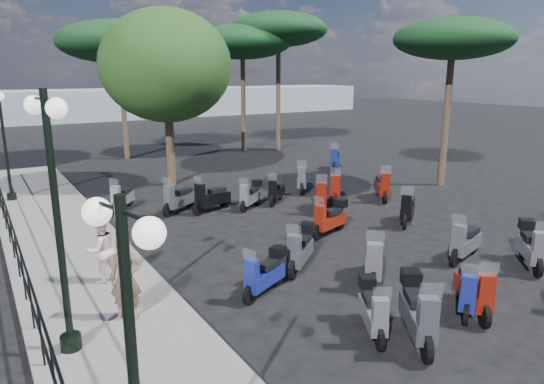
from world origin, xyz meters
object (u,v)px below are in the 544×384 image
pine_0 (242,42)px  scooter_28 (382,187)px  scooter_10 (251,196)px  scooter_15 (465,243)px  lamp_post_2 (4,138)px  scooter_16 (330,219)px  scooter_17 (276,192)px  scooter_4 (211,198)px  scooter_13 (474,292)px  scooter_3 (300,250)px  scooter_19 (532,247)px  scooter_21 (407,210)px  scooter_11 (179,200)px  scooter_31 (322,197)px  scooter_1 (418,313)px  lamp_post_0 (133,368)px  scooter_23 (302,180)px  scooter_9 (374,262)px  broadleaf_tree (166,66)px  scooter_29 (335,160)px  pine_2 (119,42)px  pine_1 (278,30)px  pedestrian_far (101,250)px  scooter_7 (469,293)px  scooter_5 (122,199)px  woman (126,279)px  pine_3 (453,40)px  scooter_8 (373,311)px  scooter_22 (335,189)px  lamp_post_1 (56,209)px

pine_0 → scooter_28: bearing=-95.0°
scooter_10 → scooter_15: (2.27, -7.27, 0.01)m
lamp_post_2 → scooter_16: size_ratio=2.54×
pine_0 → scooter_17: bearing=-113.0°
scooter_4 → scooter_13: 9.64m
scooter_15 → scooter_28: bearing=-40.8°
scooter_3 → scooter_19: 5.80m
scooter_21 → scooter_16: bearing=42.0°
scooter_16 → lamp_post_2: bearing=23.1°
scooter_11 → pine_0: bearing=-67.5°
scooter_31 → scooter_1: bearing=104.1°
lamp_post_0 → scooter_23: lamp_post_0 is taller
scooter_15 → scooter_21: (1.09, 2.99, 0.00)m
scooter_9 → broadleaf_tree: (-0.40, 12.14, 4.51)m
scooter_29 → pine_2: (-7.96, 8.74, 5.82)m
scooter_29 → pine_1: (1.04, 6.93, 6.71)m
scooter_17 → scooter_28: (3.73, -1.69, 0.07)m
pedestrian_far → scooter_7: size_ratio=1.11×
scooter_5 → pine_0: bearing=-97.1°
scooter_11 → scooter_28: size_ratio=0.99×
pedestrian_far → scooter_1: pedestrian_far is taller
woman → pine_3: 16.52m
scooter_15 → lamp_post_0: bearing=94.4°
scooter_8 → scooter_9: size_ratio=0.95×
scooter_8 → pine_1: (10.39, 19.56, 6.76)m
scooter_22 → scooter_29: 6.22m
woman → scooter_21: 9.62m
lamp_post_1 → scooter_1: bearing=-38.0°
scooter_11 → scooter_15: bearing=-179.4°
scooter_8 → pine_2: size_ratio=0.18×
scooter_10 → pine_0: (6.05, 11.60, 6.02)m
lamp_post_0 → scooter_3: 7.92m
pedestrian_far → scooter_3: pedestrian_far is taller
lamp_post_0 → pine_1: 27.04m
scooter_28 → broadleaf_tree: (-5.94, 6.71, 4.51)m
lamp_post_1 → scooter_28: lamp_post_1 is taller
lamp_post_0 → scooter_23: bearing=34.6°
scooter_16 → scooter_11: bearing=15.2°
scooter_8 → scooter_16: bearing=-90.4°
pine_1 → scooter_4: bearing=-132.0°
scooter_3 → scooter_9: bearing=174.8°
scooter_1 → scooter_31: bearing=-81.8°
pine_2 → scooter_22: bearing=-73.4°
scooter_8 → scooter_17: scooter_17 is taller
scooter_9 → pine_3: (9.52, 5.90, 5.55)m
pedestrian_far → scooter_22: size_ratio=1.04×
pedestrian_far → scooter_3: bearing=144.9°
woman → scooter_28: size_ratio=1.04×
scooter_22 → pine_3: bearing=-141.9°
scooter_7 → pine_3: bearing=-82.2°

